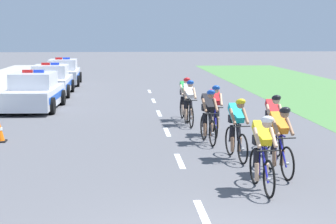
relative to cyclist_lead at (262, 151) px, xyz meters
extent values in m
cube|color=white|center=(-1.34, -1.32, -0.78)|extent=(0.14, 1.60, 0.01)
cube|color=white|center=(-1.34, 2.68, -0.78)|extent=(0.14, 1.60, 0.01)
cube|color=white|center=(-1.34, 6.68, -0.78)|extent=(0.14, 1.60, 0.01)
cube|color=white|center=(-1.34, 10.68, -0.78)|extent=(0.14, 1.60, 0.01)
cube|color=white|center=(-1.34, 14.68, -0.78)|extent=(0.14, 1.60, 0.01)
cube|color=white|center=(-1.34, 18.68, -0.78)|extent=(0.14, 1.60, 0.01)
torus|color=black|center=(0.02, -0.48, -0.42)|extent=(0.07, 0.73, 0.72)
cylinder|color=#99999E|center=(0.02, -0.48, -0.42)|extent=(0.06, 0.06, 0.06)
torus|color=black|center=(-0.02, 0.52, -0.42)|extent=(0.07, 0.73, 0.72)
cylinder|color=#99999E|center=(-0.02, 0.52, -0.42)|extent=(0.06, 0.06, 0.06)
cylinder|color=#1E1E99|center=(0.00, -0.03, 0.11)|extent=(0.06, 0.55, 0.04)
cylinder|color=#1E1E99|center=(0.01, -0.20, -0.21)|extent=(0.06, 0.48, 0.63)
cylinder|color=#1E1E99|center=(-0.01, 0.17, -0.19)|extent=(0.04, 0.04, 0.65)
cylinder|color=black|center=(0.01, -0.38, 0.09)|extent=(0.42, 0.04, 0.03)
cube|color=black|center=(-0.01, 0.17, 0.15)|extent=(0.11, 0.22, 0.05)
cube|color=yellow|center=(0.00, 0.05, 0.35)|extent=(0.30, 0.56, 0.45)
cube|color=black|center=(-0.01, 0.16, 0.19)|extent=(0.29, 0.21, 0.18)
cylinder|color=black|center=(0.09, 0.12, -0.15)|extent=(0.12, 0.23, 0.40)
cylinder|color=tan|center=(0.09, 0.04, -0.41)|extent=(0.10, 0.16, 0.36)
cylinder|color=black|center=(-0.09, 0.11, -0.15)|extent=(0.12, 0.17, 0.40)
cylinder|color=tan|center=(-0.09, 0.03, -0.41)|extent=(0.09, 0.13, 0.36)
cylinder|color=tan|center=(0.17, -0.16, 0.30)|extent=(0.09, 0.40, 0.35)
cylinder|color=tan|center=(-0.15, -0.17, 0.30)|extent=(0.09, 0.40, 0.35)
sphere|color=tan|center=(0.01, -0.25, 0.59)|extent=(0.19, 0.19, 0.19)
ellipsoid|color=white|center=(0.01, -0.26, 0.66)|extent=(0.24, 0.32, 0.24)
torus|color=black|center=(0.72, 0.72, -0.42)|extent=(0.12, 0.72, 0.72)
cylinder|color=#99999E|center=(0.72, 0.72, -0.42)|extent=(0.07, 0.07, 0.06)
torus|color=black|center=(0.61, 1.71, -0.42)|extent=(0.12, 0.72, 0.72)
cylinder|color=#99999E|center=(0.61, 1.71, -0.42)|extent=(0.07, 0.07, 0.06)
cylinder|color=#1E1E99|center=(0.67, 1.17, 0.11)|extent=(0.09, 0.55, 0.04)
cylinder|color=#1E1E99|center=(0.69, 0.99, -0.21)|extent=(0.09, 0.48, 0.63)
cylinder|color=#1E1E99|center=(0.65, 1.37, -0.19)|extent=(0.04, 0.04, 0.65)
cylinder|color=black|center=(0.70, 0.82, 0.09)|extent=(0.42, 0.07, 0.03)
cube|color=black|center=(0.65, 1.37, 0.15)|extent=(0.12, 0.23, 0.05)
cube|color=orange|center=(0.66, 1.24, 0.35)|extent=(0.34, 0.58, 0.45)
cube|color=black|center=(0.65, 1.36, 0.19)|extent=(0.30, 0.23, 0.18)
cylinder|color=black|center=(0.74, 1.32, -0.15)|extent=(0.13, 0.23, 0.40)
cylinder|color=#9E7051|center=(0.75, 1.24, -0.41)|extent=(0.11, 0.16, 0.36)
cylinder|color=black|center=(0.56, 1.30, -0.15)|extent=(0.13, 0.18, 0.40)
cylinder|color=#9E7051|center=(0.57, 1.22, -0.41)|extent=(0.10, 0.13, 0.36)
cylinder|color=#9E7051|center=(0.84, 1.04, 0.30)|extent=(0.12, 0.41, 0.35)
cylinder|color=#9E7051|center=(0.52, 1.01, 0.30)|extent=(0.12, 0.41, 0.35)
sphere|color=#9E7051|center=(0.69, 0.94, 0.59)|extent=(0.19, 0.19, 0.19)
ellipsoid|color=black|center=(0.69, 0.93, 0.66)|extent=(0.26, 0.34, 0.24)
torus|color=black|center=(0.10, 2.25, -0.42)|extent=(0.13, 0.72, 0.72)
cylinder|color=#99999E|center=(0.10, 2.25, -0.42)|extent=(0.07, 0.07, 0.06)
torus|color=black|center=(-0.02, 3.24, -0.42)|extent=(0.13, 0.72, 0.72)
cylinder|color=#99999E|center=(-0.02, 3.24, -0.42)|extent=(0.07, 0.07, 0.06)
cylinder|color=black|center=(0.04, 2.69, 0.11)|extent=(0.10, 0.55, 0.04)
cylinder|color=black|center=(0.06, 2.52, -0.21)|extent=(0.10, 0.48, 0.63)
cylinder|color=black|center=(0.02, 2.89, -0.19)|extent=(0.04, 0.04, 0.65)
cylinder|color=black|center=(0.09, 2.35, 0.09)|extent=(0.42, 0.08, 0.03)
cube|color=black|center=(0.02, 2.89, 0.15)|extent=(0.13, 0.23, 0.05)
cube|color=#19B2B7|center=(0.04, 2.77, 0.35)|extent=(0.34, 0.57, 0.46)
cube|color=black|center=(0.02, 2.88, 0.19)|extent=(0.30, 0.23, 0.18)
cylinder|color=black|center=(0.12, 2.84, -0.15)|extent=(0.14, 0.23, 0.40)
cylinder|color=#9E7051|center=(0.13, 2.76, -0.41)|extent=(0.11, 0.16, 0.36)
cylinder|color=black|center=(-0.06, 2.82, -0.15)|extent=(0.13, 0.18, 0.40)
cylinder|color=#9E7051|center=(-0.05, 2.74, -0.41)|extent=(0.10, 0.13, 0.36)
cylinder|color=#9E7051|center=(0.22, 2.57, 0.30)|extent=(0.12, 0.41, 0.35)
cylinder|color=#9E7051|center=(-0.10, 2.54, 0.30)|extent=(0.12, 0.41, 0.35)
sphere|color=#9E7051|center=(0.07, 2.47, 0.59)|extent=(0.19, 0.19, 0.19)
ellipsoid|color=yellow|center=(0.07, 2.46, 0.66)|extent=(0.27, 0.34, 0.24)
torus|color=black|center=(1.12, 2.95, -0.42)|extent=(0.04, 0.72, 0.72)
cylinder|color=#99999E|center=(1.12, 2.95, -0.42)|extent=(0.06, 0.06, 0.06)
torus|color=black|center=(1.12, 3.95, -0.42)|extent=(0.04, 0.72, 0.72)
cylinder|color=#99999E|center=(1.12, 3.95, -0.42)|extent=(0.06, 0.06, 0.06)
cylinder|color=white|center=(1.12, 3.40, 0.11)|extent=(0.04, 0.55, 0.04)
cylinder|color=white|center=(1.12, 3.22, -0.21)|extent=(0.04, 0.48, 0.63)
cylinder|color=white|center=(1.12, 3.60, -0.19)|extent=(0.04, 0.04, 0.65)
cylinder|color=black|center=(1.12, 3.05, 0.09)|extent=(0.42, 0.03, 0.03)
cube|color=black|center=(1.12, 3.60, 0.15)|extent=(0.10, 0.22, 0.05)
cube|color=red|center=(1.12, 3.47, 0.35)|extent=(0.28, 0.55, 0.46)
cube|color=black|center=(1.12, 3.59, 0.19)|extent=(0.28, 0.20, 0.18)
cylinder|color=black|center=(1.21, 3.54, -0.15)|extent=(0.11, 0.22, 0.40)
cylinder|color=tan|center=(1.21, 3.46, -0.41)|extent=(0.09, 0.15, 0.36)
cylinder|color=black|center=(1.03, 3.54, -0.15)|extent=(0.11, 0.17, 0.40)
cylinder|color=tan|center=(1.03, 3.46, -0.41)|extent=(0.09, 0.12, 0.36)
cylinder|color=tan|center=(1.28, 3.26, 0.30)|extent=(0.08, 0.40, 0.35)
cylinder|color=tan|center=(0.96, 3.26, 0.30)|extent=(0.08, 0.40, 0.35)
sphere|color=tan|center=(1.12, 3.17, 0.59)|extent=(0.19, 0.19, 0.19)
ellipsoid|color=black|center=(1.12, 3.16, 0.66)|extent=(0.23, 0.31, 0.24)
torus|color=black|center=(0.02, 5.57, -0.42)|extent=(0.10, 0.73, 0.72)
cylinder|color=#99999E|center=(0.02, 5.57, -0.42)|extent=(0.06, 0.06, 0.06)
torus|color=black|center=(0.09, 6.57, -0.42)|extent=(0.10, 0.73, 0.72)
cylinder|color=#99999E|center=(0.09, 6.57, -0.42)|extent=(0.06, 0.06, 0.06)
cylinder|color=#1E1E99|center=(0.05, 6.02, 0.11)|extent=(0.08, 0.55, 0.04)
cylinder|color=#1E1E99|center=(0.04, 5.85, -0.21)|extent=(0.07, 0.48, 0.63)
cylinder|color=#1E1E99|center=(0.06, 6.22, -0.19)|extent=(0.04, 0.04, 0.65)
cylinder|color=black|center=(0.02, 5.67, 0.09)|extent=(0.42, 0.06, 0.03)
cube|color=black|center=(0.06, 6.22, 0.15)|extent=(0.12, 0.23, 0.05)
cube|color=red|center=(0.05, 6.10, 0.35)|extent=(0.32, 0.57, 0.45)
cube|color=black|center=(0.06, 6.21, 0.19)|extent=(0.29, 0.22, 0.18)
cylinder|color=black|center=(0.15, 6.16, -0.15)|extent=(0.13, 0.23, 0.40)
cylinder|color=tan|center=(0.14, 6.08, -0.41)|extent=(0.10, 0.16, 0.36)
cylinder|color=black|center=(-0.03, 6.17, -0.15)|extent=(0.12, 0.18, 0.40)
cylinder|color=tan|center=(-0.04, 6.09, -0.41)|extent=(0.10, 0.13, 0.36)
cylinder|color=tan|center=(0.20, 5.87, 0.30)|extent=(0.10, 0.41, 0.35)
cylinder|color=tan|center=(-0.12, 5.89, 0.30)|extent=(0.10, 0.41, 0.35)
sphere|color=tan|center=(0.03, 5.80, 0.59)|extent=(0.19, 0.19, 0.19)
ellipsoid|color=blue|center=(0.03, 5.79, 0.66)|extent=(0.25, 0.33, 0.24)
torus|color=black|center=(-0.29, 4.34, -0.42)|extent=(0.12, 0.72, 0.72)
cylinder|color=#99999E|center=(-0.29, 4.34, -0.42)|extent=(0.07, 0.07, 0.06)
torus|color=black|center=(-0.38, 5.34, -0.42)|extent=(0.12, 0.72, 0.72)
cylinder|color=#99999E|center=(-0.38, 5.34, -0.42)|extent=(0.07, 0.07, 0.06)
cylinder|color=black|center=(-0.33, 4.79, 0.11)|extent=(0.09, 0.55, 0.04)
cylinder|color=black|center=(-0.31, 4.62, -0.21)|extent=(0.09, 0.48, 0.63)
cylinder|color=black|center=(-0.35, 4.99, -0.19)|extent=(0.04, 0.04, 0.65)
cylinder|color=black|center=(-0.29, 4.44, 0.09)|extent=(0.42, 0.07, 0.03)
cube|color=black|center=(-0.35, 4.99, 0.15)|extent=(0.12, 0.23, 0.05)
cube|color=black|center=(-0.34, 4.87, 0.35)|extent=(0.33, 0.56, 0.47)
cube|color=black|center=(-0.35, 4.98, 0.19)|extent=(0.30, 0.23, 0.18)
cylinder|color=black|center=(-0.25, 4.94, -0.15)|extent=(0.13, 0.23, 0.40)
cylinder|color=#9E7051|center=(-0.25, 4.86, -0.41)|extent=(0.10, 0.16, 0.36)
cylinder|color=black|center=(-0.43, 4.92, -0.15)|extent=(0.13, 0.18, 0.40)
cylinder|color=#9E7051|center=(-0.43, 4.84, -0.41)|extent=(0.10, 0.13, 0.36)
cylinder|color=#9E7051|center=(-0.16, 4.67, 0.30)|extent=(0.12, 0.41, 0.35)
cylinder|color=#9E7051|center=(-0.48, 4.64, 0.30)|extent=(0.12, 0.41, 0.35)
sphere|color=#9E7051|center=(-0.31, 4.57, 0.59)|extent=(0.19, 0.19, 0.19)
ellipsoid|color=blue|center=(-0.31, 4.56, 0.66)|extent=(0.26, 0.34, 0.24)
torus|color=black|center=(-0.49, 8.45, -0.42)|extent=(0.11, 0.72, 0.72)
cylinder|color=#99999E|center=(-0.49, 8.45, -0.42)|extent=(0.07, 0.07, 0.06)
torus|color=black|center=(-0.59, 9.45, -0.42)|extent=(0.11, 0.72, 0.72)
cylinder|color=#99999E|center=(-0.59, 9.45, -0.42)|extent=(0.07, 0.07, 0.06)
cylinder|color=black|center=(-0.53, 8.90, 0.11)|extent=(0.09, 0.55, 0.04)
cylinder|color=black|center=(-0.52, 8.73, -0.21)|extent=(0.09, 0.48, 0.63)
cylinder|color=black|center=(-0.55, 9.10, -0.19)|extent=(0.04, 0.04, 0.65)
cylinder|color=black|center=(-0.50, 8.55, 0.09)|extent=(0.42, 0.07, 0.03)
cube|color=black|center=(-0.55, 9.10, 0.15)|extent=(0.12, 0.23, 0.05)
cube|color=green|center=(-0.54, 8.98, 0.35)|extent=(0.33, 0.58, 0.44)
cube|color=black|center=(-0.55, 9.09, 0.19)|extent=(0.30, 0.23, 0.18)
cylinder|color=black|center=(-0.46, 9.05, -0.15)|extent=(0.13, 0.23, 0.40)
cylinder|color=beige|center=(-0.45, 8.97, -0.41)|extent=(0.10, 0.16, 0.36)
cylinder|color=black|center=(-0.64, 9.03, -0.15)|extent=(0.13, 0.18, 0.40)
cylinder|color=beige|center=(-0.63, 8.95, -0.41)|extent=(0.10, 0.13, 0.36)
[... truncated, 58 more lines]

